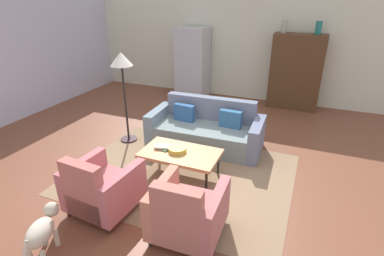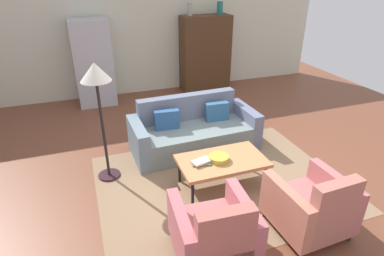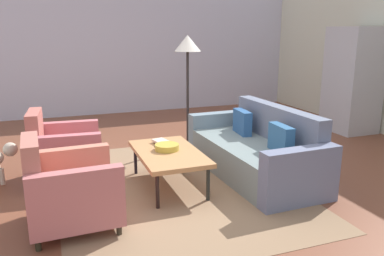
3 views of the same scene
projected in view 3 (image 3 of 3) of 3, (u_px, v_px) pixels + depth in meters
name	position (u px, v px, depth m)	size (l,w,h in m)	color
ground_plane	(181.00, 184.00, 4.66)	(10.63, 10.63, 0.00)	brown
wall_left	(115.00, 49.00, 8.34)	(0.12, 8.29, 2.80)	silver
area_rug	(173.00, 185.00, 4.61)	(3.40, 2.60, 0.01)	#8E7052
couch	(258.00, 152.00, 4.92)	(2.13, 0.97, 0.86)	slate
coffee_table	(168.00, 154.00, 4.50)	(1.20, 0.70, 0.43)	black
armchair_left	(61.00, 154.00, 4.67)	(0.86, 0.86, 0.88)	#342B1F
armchair_right	(66.00, 192.00, 3.57)	(0.83, 0.83, 0.88)	#352A17
fruit_bowl	(167.00, 147.00, 4.53)	(0.28, 0.28, 0.07)	gold
book_stack	(162.00, 142.00, 4.76)	(0.28, 0.21, 0.05)	#486C51
refrigerator	(353.00, 80.00, 6.90)	(0.80, 0.73, 1.85)	#B7BABF
floor_lamp	(188.00, 54.00, 5.84)	(0.40, 0.40, 1.72)	#2E1820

